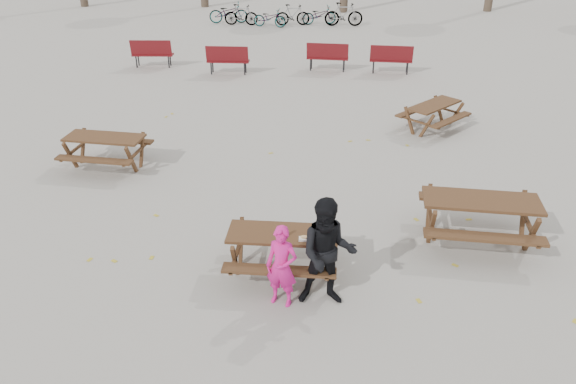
# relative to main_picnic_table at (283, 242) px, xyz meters

# --- Properties ---
(ground) EXTENTS (80.00, 80.00, 0.00)m
(ground) POSITION_rel_main_picnic_table_xyz_m (0.00, 0.00, -0.59)
(ground) COLOR gray
(ground) RESTS_ON ground
(main_picnic_table) EXTENTS (1.80, 1.45, 0.78)m
(main_picnic_table) POSITION_rel_main_picnic_table_xyz_m (0.00, 0.00, 0.00)
(main_picnic_table) COLOR #3B2015
(main_picnic_table) RESTS_ON ground
(food_tray) EXTENTS (0.18, 0.11, 0.03)m
(food_tray) POSITION_rel_main_picnic_table_xyz_m (0.37, -0.19, 0.21)
(food_tray) COLOR white
(food_tray) RESTS_ON main_picnic_table
(bread_roll) EXTENTS (0.14, 0.06, 0.05)m
(bread_roll) POSITION_rel_main_picnic_table_xyz_m (0.37, -0.19, 0.25)
(bread_roll) COLOR tan
(bread_roll) RESTS_ON food_tray
(soda_bottle) EXTENTS (0.07, 0.07, 0.17)m
(soda_bottle) POSITION_rel_main_picnic_table_xyz_m (0.06, -0.10, 0.26)
(soda_bottle) COLOR silver
(soda_bottle) RESTS_ON main_picnic_table
(child) EXTENTS (0.56, 0.45, 1.36)m
(child) POSITION_rel_main_picnic_table_xyz_m (0.06, -0.81, 0.09)
(child) COLOR #E01C86
(child) RESTS_ON ground
(adult) EXTENTS (0.92, 0.74, 1.80)m
(adult) POSITION_rel_main_picnic_table_xyz_m (0.75, -0.72, 0.31)
(adult) COLOR black
(adult) RESTS_ON ground
(picnic_table_east) EXTENTS (2.14, 1.77, 0.88)m
(picnic_table_east) POSITION_rel_main_picnic_table_xyz_m (3.44, 1.25, -0.15)
(picnic_table_east) COLOR #3B2015
(picnic_table_east) RESTS_ON ground
(picnic_table_north) EXTENTS (1.90, 1.58, 0.77)m
(picnic_table_north) POSITION_rel_main_picnic_table_xyz_m (-4.48, 3.79, -0.20)
(picnic_table_north) COLOR #3B2015
(picnic_table_north) RESTS_ON ground
(picnic_table_far) EXTENTS (2.10, 2.13, 0.71)m
(picnic_table_far) POSITION_rel_main_picnic_table_xyz_m (3.43, 6.94, -0.23)
(picnic_table_far) COLOR #3B2015
(picnic_table_far) RESTS_ON ground
(park_bench_row) EXTENTS (10.33, 1.29, 1.03)m
(park_bench_row) POSITION_rel_main_picnic_table_xyz_m (-1.51, 12.35, -0.07)
(park_bench_row) COLOR maroon
(park_bench_row) RESTS_ON ground
(bicycle_row) EXTENTS (7.70, 1.79, 1.12)m
(bicycle_row) POSITION_rel_main_picnic_table_xyz_m (-2.05, 20.67, -0.09)
(bicycle_row) COLOR black
(bicycle_row) RESTS_ON ground
(fallen_leaves) EXTENTS (11.00, 11.00, 0.01)m
(fallen_leaves) POSITION_rel_main_picnic_table_xyz_m (0.50, 2.50, -0.58)
(fallen_leaves) COLOR gold
(fallen_leaves) RESTS_ON ground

